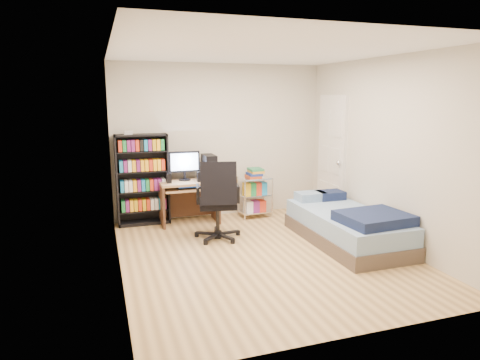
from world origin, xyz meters
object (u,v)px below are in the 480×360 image
object	(u,v)px
office_chair	(218,214)
media_shelf	(143,179)
computer_desk	(194,184)
bed	(347,226)

from	to	relation	value
office_chair	media_shelf	bearing A→B (deg)	141.60
computer_desk	office_chair	distance (m)	1.00
computer_desk	office_chair	xyz separation A→B (m)	(0.13, -0.95, -0.25)
computer_desk	office_chair	bearing A→B (deg)	-82.36
computer_desk	office_chair	world-z (taller)	computer_desk
computer_desk	media_shelf	bearing A→B (deg)	170.80
office_chair	computer_desk	bearing A→B (deg)	109.21
media_shelf	office_chair	size ratio (longest dim) A/B	1.30
computer_desk	bed	distance (m)	2.45
bed	computer_desk	bearing A→B (deg)	136.80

